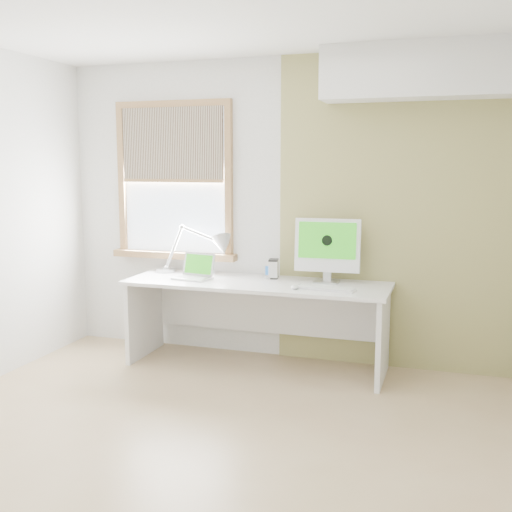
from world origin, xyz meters
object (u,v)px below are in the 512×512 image
at_px(imac, 328,247).
at_px(desk_lamp, 212,248).
at_px(desk, 259,303).
at_px(laptop, 195,272).
at_px(external_drive, 273,269).

bearing_deg(imac, desk_lamp, 175.03).
bearing_deg(imac, desk, -168.68).
relative_size(desk, desk_lamp, 2.80).
distance_m(desk_lamp, laptop, 0.33).
height_order(desk, desk_lamp, desk_lamp).
bearing_deg(desk, imac, 11.32).
relative_size(desk_lamp, imac, 1.45).
bearing_deg(external_drive, imac, -3.84).
bearing_deg(desk, external_drive, 58.57).
height_order(desk, laptop, laptop).
xyz_separation_m(desk, desk_lamp, (-0.50, 0.20, 0.42)).
bearing_deg(imac, external_drive, 176.16).
bearing_deg(external_drive, desk, -121.43).
distance_m(desk_lamp, external_drive, 0.61).
xyz_separation_m(desk_lamp, imac, (1.06, -0.09, 0.07)).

